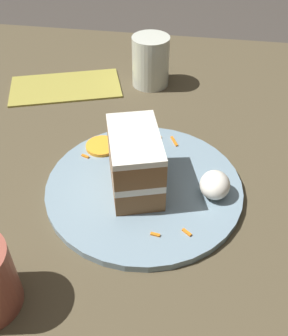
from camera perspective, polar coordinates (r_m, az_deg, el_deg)
name	(u,v)px	position (r m, az deg, el deg)	size (l,w,h in m)	color
ground_plane	(103,210)	(0.62, -5.91, -6.03)	(6.00, 6.00, 0.00)	#38332D
dining_table	(103,204)	(0.61, -5.99, -5.24)	(1.25, 0.92, 0.03)	#4C422D
plate	(144,187)	(0.61, 0.00, -2.75)	(0.30, 0.30, 0.01)	gray
cake_slice	(135,162)	(0.57, -1.30, 0.93)	(0.14, 0.10, 0.09)	brown
cream_dollop	(215,185)	(0.59, 10.24, -2.41)	(0.05, 0.04, 0.04)	white
orange_garnish	(102,146)	(0.68, -6.16, 3.18)	(0.05, 0.05, 0.01)	orange
carrot_shreds_scatter	(150,162)	(0.64, 0.83, 0.86)	(0.23, 0.19, 0.00)	orange
drinking_glass	(151,64)	(0.86, 0.95, 14.79)	(0.08, 0.08, 0.11)	beige
menu_card	(66,87)	(0.88, -11.31, 11.47)	(0.12, 0.23, 0.00)	#9E933D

